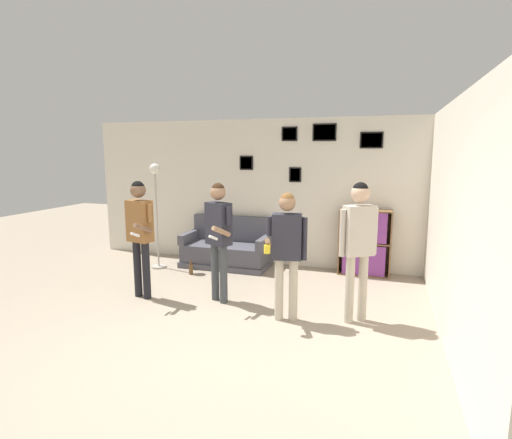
# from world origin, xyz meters

# --- Properties ---
(ground_plane) EXTENTS (20.00, 20.00, 0.00)m
(ground_plane) POSITION_xyz_m (0.00, 0.00, 0.00)
(ground_plane) COLOR gray
(wall_back) EXTENTS (7.57, 0.08, 2.70)m
(wall_back) POSITION_xyz_m (0.01, 3.68, 1.36)
(wall_back) COLOR silver
(wall_back) RESTS_ON ground_plane
(wall_right) EXTENTS (0.06, 6.05, 2.70)m
(wall_right) POSITION_xyz_m (2.62, 1.83, 1.35)
(wall_right) COLOR silver
(wall_right) RESTS_ON ground_plane
(couch) EXTENTS (1.61, 0.80, 0.90)m
(couch) POSITION_xyz_m (-0.86, 3.27, 0.30)
(couch) COLOR #4C4C56
(couch) RESTS_ON ground_plane
(bookshelf) EXTENTS (0.87, 0.30, 1.14)m
(bookshelf) POSITION_xyz_m (1.60, 3.46, 0.57)
(bookshelf) COLOR brown
(bookshelf) RESTS_ON ground_plane
(floor_lamp) EXTENTS (0.28, 0.28, 1.90)m
(floor_lamp) POSITION_xyz_m (-2.02, 2.75, 1.29)
(floor_lamp) COLOR #ADA89E
(floor_lamp) RESTS_ON ground_plane
(person_player_foreground_left) EXTENTS (0.49, 0.53, 1.70)m
(person_player_foreground_left) POSITION_xyz_m (-1.42, 1.33, 1.05)
(person_player_foreground_left) COLOR black
(person_player_foreground_left) RESTS_ON ground_plane
(person_player_foreground_center) EXTENTS (0.46, 0.58, 1.69)m
(person_player_foreground_center) POSITION_xyz_m (-0.29, 1.54, 1.04)
(person_player_foreground_center) COLOR #3D4247
(person_player_foreground_center) RESTS_ON ground_plane
(person_watcher_holding_cup) EXTENTS (0.49, 0.47, 1.62)m
(person_watcher_holding_cup) POSITION_xyz_m (0.77, 1.20, 0.99)
(person_watcher_holding_cup) COLOR #B7AD99
(person_watcher_holding_cup) RESTS_ON ground_plane
(person_spectator_near_bookshelf) EXTENTS (0.43, 0.36, 1.75)m
(person_spectator_near_bookshelf) POSITION_xyz_m (1.61, 1.42, 1.08)
(person_spectator_near_bookshelf) COLOR #B7AD99
(person_spectator_near_bookshelf) RESTS_ON ground_plane
(bottle_on_floor) EXTENTS (0.07, 0.07, 0.25)m
(bottle_on_floor) POSITION_xyz_m (-1.25, 2.55, 0.10)
(bottle_on_floor) COLOR brown
(bottle_on_floor) RESTS_ON ground_plane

